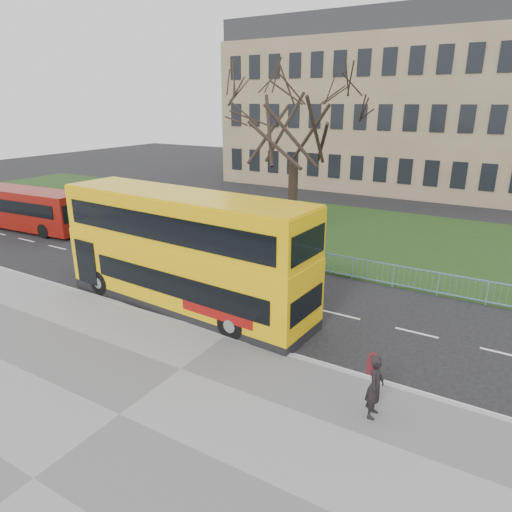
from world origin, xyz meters
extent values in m
plane|color=black|center=(0.00, 0.00, 0.00)|extent=(120.00, 120.00, 0.00)
cube|color=slate|center=(0.00, -6.75, 0.06)|extent=(80.00, 10.50, 0.12)
cube|color=gray|center=(0.00, -1.55, 0.07)|extent=(80.00, 0.20, 0.14)
cube|color=#1C3413|center=(0.00, 14.30, 0.04)|extent=(80.00, 15.40, 0.08)
cube|color=#7D6B4F|center=(-5.00, 35.00, 7.00)|extent=(30.00, 15.00, 14.00)
cube|color=yellow|center=(-3.03, -0.02, 1.46)|extent=(11.62, 3.44, 2.13)
cube|color=yellow|center=(-3.03, -0.02, 2.71)|extent=(11.62, 3.44, 0.37)
cube|color=yellow|center=(-3.03, -0.02, 3.85)|extent=(11.56, 3.38, 1.91)
cube|color=black|center=(-2.46, -1.43, 1.55)|extent=(8.84, 0.59, 0.93)
cube|color=black|center=(-3.12, -1.37, 3.76)|extent=(10.54, 0.70, 1.04)
cylinder|color=black|center=(-7.20, -0.99, 0.57)|extent=(1.15, 0.38, 1.14)
cylinder|color=black|center=(0.22, -1.46, 0.57)|extent=(1.15, 0.38, 1.14)
cube|color=maroon|center=(-20.73, 4.25, 1.46)|extent=(10.52, 3.07, 2.55)
cube|color=black|center=(-20.65, 3.06, 1.79)|extent=(8.95, 0.65, 0.85)
cylinder|color=black|center=(-17.36, 3.40, 0.47)|extent=(0.96, 0.31, 0.94)
imported|color=black|center=(6.03, -3.22, 1.05)|extent=(0.48, 0.70, 1.86)
camera|label=1|loc=(8.60, -13.89, 8.32)|focal=32.00mm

